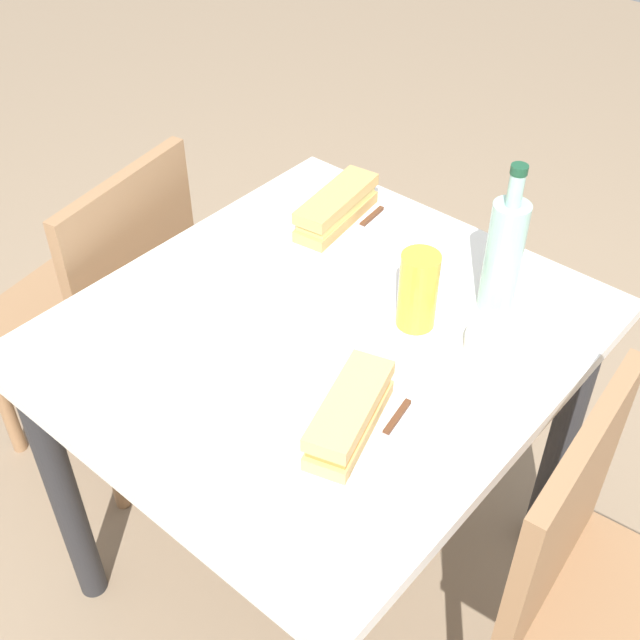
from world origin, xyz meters
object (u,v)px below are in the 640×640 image
at_px(baguette_sandwich_far, 336,207).
at_px(knife_far, 362,225).
at_px(dining_table, 320,380).
at_px(chair_near, 110,303).
at_px(baguette_sandwich_near, 350,414).
at_px(water_bottle, 504,254).
at_px(knife_near, 386,434).
at_px(beer_glass, 418,291).
at_px(plate_near, 349,432).
at_px(olive_bowl, 495,344).
at_px(chair_far, 604,609).
at_px(plate_far, 336,224).

xyz_separation_m(baguette_sandwich_far, knife_far, (-0.02, 0.05, -0.03)).
xyz_separation_m(dining_table, chair_near, (0.04, -0.61, -0.12)).
bearing_deg(baguette_sandwich_near, water_bottle, 179.34).
height_order(knife_near, beer_glass, beer_glass).
bearing_deg(plate_near, knife_far, -143.61).
height_order(chair_near, plate_near, chair_near).
bearing_deg(plate_near, baguette_sandwich_near, 0.00).
height_order(beer_glass, olive_bowl, beer_glass).
bearing_deg(chair_near, baguette_sandwich_near, 81.37).
xyz_separation_m(knife_near, knife_far, (-0.41, -0.38, 0.00)).
bearing_deg(dining_table, baguette_sandwich_near, 50.78).
bearing_deg(beer_glass, dining_table, -44.18).
xyz_separation_m(chair_far, baguette_sandwich_near, (0.15, -0.41, 0.29)).
height_order(dining_table, knife_near, knife_near).
bearing_deg(baguette_sandwich_near, beer_glass, -164.62).
distance_m(knife_near, plate_far, 0.58).
bearing_deg(beer_glass, baguette_sandwich_near, 15.38).
bearing_deg(chair_near, knife_far, 123.71).
relative_size(plate_near, plate_far, 1.00).
height_order(baguette_sandwich_far, olive_bowl, baguette_sandwich_far).
relative_size(dining_table, water_bottle, 3.08).
bearing_deg(baguette_sandwich_far, baguette_sandwich_near, 41.78).
distance_m(baguette_sandwich_far, water_bottle, 0.39).
bearing_deg(plate_far, beer_glass, 65.03).
bearing_deg(knife_far, plate_near, 36.39).
bearing_deg(dining_table, chair_near, -86.36).
height_order(plate_far, knife_far, knife_far).
xyz_separation_m(plate_near, water_bottle, (-0.42, 0.00, 0.11)).
bearing_deg(knife_far, knife_near, 42.14).
relative_size(knife_near, water_bottle, 0.61).
relative_size(water_bottle, beer_glass, 1.97).
relative_size(baguette_sandwich_near, beer_glass, 1.45).
bearing_deg(chair_far, baguette_sandwich_near, -69.50).
bearing_deg(olive_bowl, plate_near, -12.32).
bearing_deg(dining_table, plate_near, 50.78).
relative_size(chair_far, plate_far, 3.56).
relative_size(knife_near, beer_glass, 1.21).
relative_size(baguette_sandwich_near, knife_far, 1.20).
xyz_separation_m(baguette_sandwich_near, plate_far, (-0.42, -0.38, -0.04)).
distance_m(plate_far, beer_glass, 0.34).
height_order(knife_far, beer_glass, beer_glass).
relative_size(plate_far, beer_glass, 1.61).
xyz_separation_m(knife_near, olive_bowl, (-0.29, 0.02, -0.00)).
relative_size(plate_near, knife_near, 1.34).
bearing_deg(chair_far, water_bottle, -123.25).
xyz_separation_m(plate_far, beer_glass, (0.14, 0.30, 0.07)).
bearing_deg(chair_near, chair_far, 91.47).
height_order(baguette_sandwich_near, baguette_sandwich_far, same).
bearing_deg(baguette_sandwich_far, knife_far, 109.80).
bearing_deg(baguette_sandwich_far, plate_far, 90.00).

